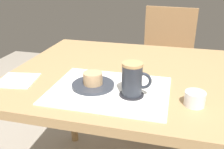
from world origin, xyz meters
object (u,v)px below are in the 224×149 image
(pastry, at_px, (93,78))
(sugar_bowl, at_px, (195,99))
(wooden_chair, at_px, (164,65))
(dining_table, at_px, (128,88))
(pastry_plate, at_px, (93,85))
(coffee_mug, at_px, (133,79))

(pastry, relative_size, sugar_bowl, 1.08)
(wooden_chair, bearing_deg, dining_table, 87.81)
(dining_table, bearing_deg, wooden_chair, 80.72)
(wooden_chair, height_order, pastry_plate, wooden_chair)
(dining_table, height_order, coffee_mug, coffee_mug)
(wooden_chair, distance_m, pastry, 1.07)
(pastry, bearing_deg, dining_table, 62.35)
(wooden_chair, bearing_deg, sugar_bowl, 104.81)
(pastry_plate, height_order, sugar_bowl, sugar_bowl)
(dining_table, bearing_deg, pastry_plate, -117.65)
(dining_table, relative_size, sugar_bowl, 14.89)
(dining_table, height_order, sugar_bowl, sugar_bowl)
(wooden_chair, xyz_separation_m, pastry, (-0.24, -1.01, 0.30))
(pastry_plate, relative_size, coffee_mug, 1.38)
(wooden_chair, distance_m, pastry_plate, 1.07)
(dining_table, distance_m, wooden_chair, 0.84)
(sugar_bowl, bearing_deg, pastry_plate, 173.06)
(dining_table, bearing_deg, pastry, -117.65)
(dining_table, xyz_separation_m, pastry_plate, (-0.10, -0.20, 0.10))
(dining_table, xyz_separation_m, wooden_chair, (0.13, 0.81, -0.17))
(sugar_bowl, bearing_deg, coffee_mug, 176.79)
(pastry_plate, bearing_deg, coffee_mug, -11.85)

